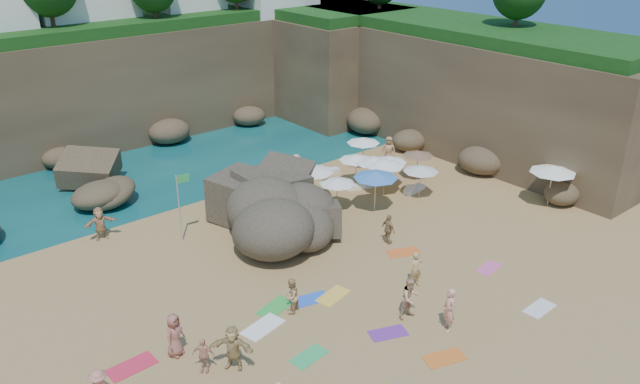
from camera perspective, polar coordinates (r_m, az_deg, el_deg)
ground at (r=31.39m, az=0.70°, el=-6.02°), size 120.00×120.00×0.00m
seawater at (r=55.88m, az=-19.78°, el=6.31°), size 120.00×120.00×0.00m
cliff_back at (r=51.05m, az=-16.24°, el=9.86°), size 44.00×8.00×8.00m
cliff_right at (r=47.96m, az=12.05°, el=9.41°), size 8.00×30.00×8.00m
cliff_corner at (r=54.67m, az=0.71°, el=11.70°), size 10.00×12.00×8.00m
rock_promontory at (r=40.42m, az=-26.94°, el=-1.61°), size 12.00×7.00×2.00m
rock_outcrop at (r=33.47m, az=-6.05°, el=-4.11°), size 8.68×7.17×3.08m
flag_pole at (r=32.76m, az=-12.63°, el=-0.59°), size 0.73×0.10×3.74m
parasol_0 at (r=36.51m, az=-0.60°, el=2.10°), size 2.39×2.39×2.26m
parasol_1 at (r=38.82m, az=3.34°, el=3.16°), size 2.19×2.19×2.07m
parasol_2 at (r=38.21m, az=4.97°, el=2.94°), size 2.31×2.31×2.19m
parasol_3 at (r=41.76m, az=3.98°, el=4.73°), size 2.23×2.23×2.10m
parasol_4 at (r=37.65m, az=9.21°, el=2.10°), size 2.12×2.12×2.00m
parasol_5 at (r=35.53m, az=1.59°, el=1.01°), size 2.09×2.09×1.98m
parasol_6 at (r=40.31m, az=8.96°, el=3.50°), size 2.03×2.03×1.92m
parasol_8 at (r=37.65m, az=5.94°, el=2.69°), size 2.40×2.40×2.27m
parasol_9 at (r=38.74m, az=6.35°, el=2.97°), size 2.16×2.16×2.04m
parasol_10 at (r=35.47m, az=5.12°, el=1.61°), size 2.58×2.58×2.44m
parasol_11 at (r=38.33m, az=20.54°, el=1.96°), size 2.64×2.64×2.50m
lounger_0 at (r=41.20m, az=0.57°, el=1.85°), size 1.92×0.99×0.28m
lounger_1 at (r=39.34m, az=-6.89°, el=0.58°), size 2.18×1.36×0.32m
lounger_2 at (r=41.42m, az=-0.23°, el=1.94°), size 1.54×1.37×0.24m
lounger_3 at (r=34.96m, az=-3.56°, el=-2.42°), size 2.16×1.43×0.32m
lounger_4 at (r=39.14m, az=3.54°, el=0.54°), size 1.71×1.15×0.25m
lounger_5 at (r=39.03m, az=8.63°, el=0.22°), size 1.72×0.80×0.26m
towel_2 at (r=25.45m, az=11.31°, el=-14.65°), size 1.81×1.29×0.03m
towel_3 at (r=25.06m, az=-1.01°, el=-14.80°), size 1.60×0.94×0.03m
towel_5 at (r=26.66m, az=-5.25°, el=-12.19°), size 2.01×1.29×0.03m
towel_6 at (r=26.37m, az=6.24°, el=-12.71°), size 1.74×1.29×0.03m
towel_7 at (r=25.62m, az=-16.83°, el=-15.03°), size 1.84×0.96×0.03m
towel_8 at (r=28.23m, az=-0.90°, el=-9.78°), size 1.81×1.21×0.03m
towel_9 at (r=31.58m, az=15.19°, el=-6.72°), size 1.54×0.94×0.03m
towel_10 at (r=32.10m, az=7.64°, el=-5.48°), size 1.85×1.43×0.03m
towel_11 at (r=27.78m, az=-4.10°, el=-10.47°), size 1.91×1.29×0.03m
towel_12 at (r=28.46m, az=1.21°, el=-9.47°), size 1.80×1.17×0.03m
towel_13 at (r=29.27m, az=19.44°, el=-9.99°), size 1.60×0.84×0.03m
person_stand_1 at (r=27.00m, az=-2.64°, el=-9.49°), size 0.98×0.89×1.65m
person_stand_2 at (r=40.62m, az=-2.17°, el=2.45°), size 1.00×0.97×1.53m
person_stand_3 at (r=32.49m, az=6.28°, el=-3.41°), size 0.50×1.00×1.64m
person_stand_4 at (r=42.90m, az=6.29°, el=3.81°), size 1.00×1.07×1.95m
person_stand_5 at (r=34.69m, az=-19.47°, el=-2.71°), size 1.73×0.64×1.82m
person_stand_6 at (r=26.43m, az=11.71°, el=-10.49°), size 0.71×0.83×1.93m
person_lie_1 at (r=24.70m, az=-10.53°, el=-15.48°), size 1.60×1.61×0.35m
person_lie_2 at (r=25.63m, az=-13.01°, el=-13.87°), size 1.58×2.02×0.49m
person_lie_3 at (r=24.63m, az=-7.89°, el=-15.19°), size 2.50×2.48×0.49m
person_lie_4 at (r=29.40m, az=8.68°, el=-8.13°), size 1.00×1.79×0.41m
person_lie_5 at (r=27.20m, az=8.18°, el=-10.65°), size 1.13×1.98×0.71m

